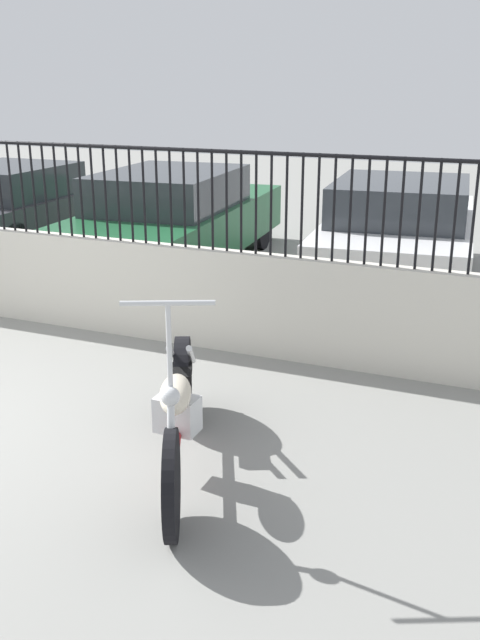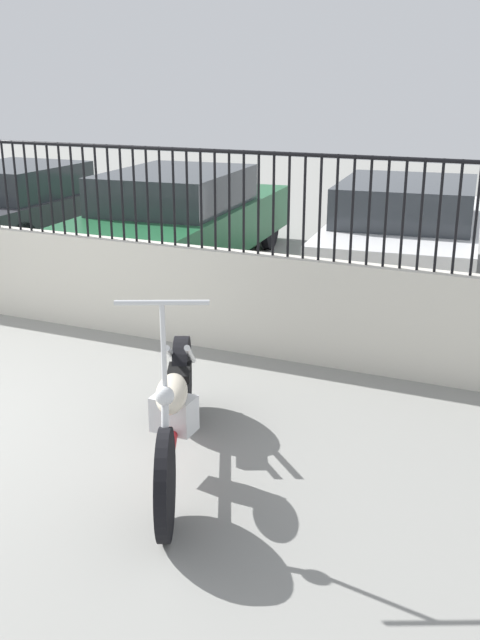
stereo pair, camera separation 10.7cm
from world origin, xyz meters
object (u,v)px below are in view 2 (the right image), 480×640
object	(u,v)px
motorcycle_red	(176,407)
car_green	(182,219)
car_white	(406,232)
car_dark_grey	(24,204)

from	to	relation	value
motorcycle_red	car_green	bearing A→B (deg)	-176.75
motorcycle_red	car_green	size ratio (longest dim) A/B	0.43
car_green	car_white	xyz separation A→B (m)	(3.00, 0.38, -0.01)
motorcycle_red	car_white	size ratio (longest dim) A/B	0.47
motorcycle_red	car_green	world-z (taller)	motorcycle_red
car_dark_grey	car_green	size ratio (longest dim) A/B	0.84
car_green	car_white	world-z (taller)	car_green
car_dark_grey	car_green	bearing A→B (deg)	-96.28
motorcycle_red	car_white	distance (m)	5.16
motorcycle_red	car_dark_grey	xyz separation A→B (m)	(-5.44, 4.97, 0.24)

